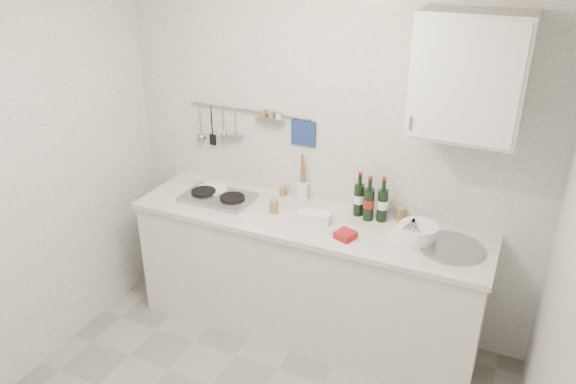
% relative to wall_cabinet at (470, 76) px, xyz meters
% --- Properties ---
extents(back_wall, '(3.00, 0.02, 2.50)m').
position_rel_wall_cabinet_xyz_m(back_wall, '(-0.90, 0.18, -0.70)').
color(back_wall, silver).
rests_on(back_wall, floor).
extents(wall_left, '(0.02, 2.80, 2.50)m').
position_rel_wall_cabinet_xyz_m(wall_left, '(-2.40, -1.22, -0.70)').
color(wall_left, silver).
rests_on(wall_left, floor).
extents(wall_right, '(0.02, 2.80, 2.50)m').
position_rel_wall_cabinet_xyz_m(wall_right, '(0.60, -1.22, -0.70)').
color(wall_right, silver).
rests_on(wall_right, floor).
extents(counter, '(2.44, 0.64, 0.96)m').
position_rel_wall_cabinet_xyz_m(counter, '(-0.89, -0.12, -1.52)').
color(counter, silver).
rests_on(counter, floor).
extents(wall_rail, '(0.98, 0.09, 0.34)m').
position_rel_wall_cabinet_xyz_m(wall_rail, '(-1.50, 0.15, -0.52)').
color(wall_rail, '#93969B').
rests_on(wall_rail, back_wall).
extents(wall_cabinet, '(0.60, 0.38, 0.70)m').
position_rel_wall_cabinet_xyz_m(wall_cabinet, '(0.00, 0.00, 0.00)').
color(wall_cabinet, silver).
rests_on(wall_cabinet, back_wall).
extents(plate_stack_hob, '(0.25, 0.24, 0.03)m').
position_rel_wall_cabinet_xyz_m(plate_stack_hob, '(-1.70, -0.05, -1.01)').
color(plate_stack_hob, '#4C67AD').
rests_on(plate_stack_hob, counter).
extents(plate_stack_sink, '(0.30, 0.29, 0.11)m').
position_rel_wall_cabinet_xyz_m(plate_stack_sink, '(-0.18, -0.10, -0.98)').
color(plate_stack_sink, white).
rests_on(plate_stack_sink, counter).
extents(wine_bottles, '(0.24, 0.11, 0.31)m').
position_rel_wall_cabinet_xyz_m(wine_bottles, '(-0.53, 0.06, -0.87)').
color(wine_bottles, black).
rests_on(wine_bottles, counter).
extents(butter_dish, '(0.23, 0.13, 0.07)m').
position_rel_wall_cabinet_xyz_m(butter_dish, '(-0.84, -0.14, -1.00)').
color(butter_dish, white).
rests_on(butter_dish, counter).
extents(strawberry_punnet, '(0.14, 0.14, 0.05)m').
position_rel_wall_cabinet_xyz_m(strawberry_punnet, '(-0.58, -0.27, -1.01)').
color(strawberry_punnet, '#A81B12').
rests_on(strawberry_punnet, counter).
extents(utensil_crock, '(0.09, 0.09, 0.36)m').
position_rel_wall_cabinet_xyz_m(utensil_crock, '(-1.05, 0.13, -0.95)').
color(utensil_crock, white).
rests_on(utensil_crock, counter).
extents(jar_a, '(0.06, 0.06, 0.07)m').
position_rel_wall_cabinet_xyz_m(jar_a, '(-1.20, 0.13, -0.99)').
color(jar_a, olive).
rests_on(jar_a, counter).
extents(jar_b, '(0.06, 0.06, 0.09)m').
position_rel_wall_cabinet_xyz_m(jar_b, '(-0.34, 0.13, -0.99)').
color(jar_b, olive).
rests_on(jar_b, counter).
extents(jar_c, '(0.06, 0.06, 0.07)m').
position_rel_wall_cabinet_xyz_m(jar_c, '(-0.28, -0.05, -0.99)').
color(jar_c, olive).
rests_on(jar_c, counter).
extents(jar_d, '(0.06, 0.06, 0.10)m').
position_rel_wall_cabinet_xyz_m(jar_d, '(-1.14, -0.14, -0.98)').
color(jar_d, olive).
rests_on(jar_d, counter).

